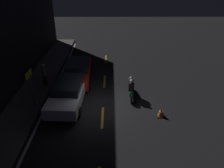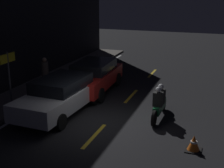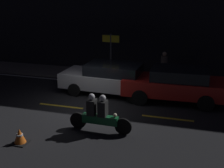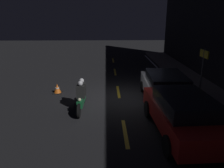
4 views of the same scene
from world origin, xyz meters
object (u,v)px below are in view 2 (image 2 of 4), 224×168
object	(u,v)px
taxi_red	(93,76)
motorcycle	(159,103)
pedestrian	(45,73)
shop_sign	(8,69)
sedan_white	(60,95)
traffic_cone_near	(194,143)

from	to	relation	value
taxi_red	motorcycle	bearing A→B (deg)	56.66
pedestrian	shop_sign	distance (m)	2.92
taxi_red	pedestrian	bearing A→B (deg)	-72.98
sedan_white	taxi_red	size ratio (longest dim) A/B	1.03
taxi_red	shop_sign	world-z (taller)	shop_sign
motorcycle	traffic_cone_near	world-z (taller)	motorcycle
shop_sign	traffic_cone_near	bearing A→B (deg)	-96.59
traffic_cone_near	shop_sign	distance (m)	7.68
motorcycle	pedestrian	distance (m)	6.17
motorcycle	pedestrian	xyz separation A→B (m)	(1.48, 5.98, 0.29)
motorcycle	shop_sign	distance (m)	6.16
pedestrian	shop_sign	world-z (taller)	shop_sign
taxi_red	traffic_cone_near	world-z (taller)	taxi_red
sedan_white	shop_sign	world-z (taller)	shop_sign
pedestrian	shop_sign	xyz separation A→B (m)	(-2.79, -0.07, 0.87)
motorcycle	shop_sign	xyz separation A→B (m)	(-1.31, 5.91, 1.16)
shop_sign	motorcycle	bearing A→B (deg)	-77.49
traffic_cone_near	motorcycle	bearing A→B (deg)	35.62
taxi_red	shop_sign	bearing A→B (deg)	-33.41
traffic_cone_near	shop_sign	xyz separation A→B (m)	(0.86, 7.47, 1.55)
traffic_cone_near	shop_sign	bearing A→B (deg)	83.41
motorcycle	shop_sign	bearing A→B (deg)	103.98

